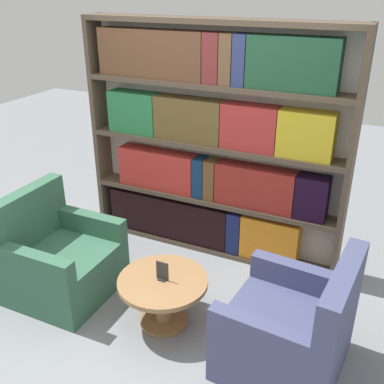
{
  "coord_description": "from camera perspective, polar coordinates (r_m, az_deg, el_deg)",
  "views": [
    {
      "loc": [
        1.62,
        -2.52,
        2.65
      ],
      "look_at": [
        0.12,
        0.67,
        0.99
      ],
      "focal_mm": 42.0,
      "sensor_mm": 36.0,
      "label": 1
    }
  ],
  "objects": [
    {
      "name": "armchair_right",
      "position": [
        3.52,
        12.44,
        -16.91
      ],
      "size": [
        0.91,
        0.94,
        0.97
      ],
      "rotation": [
        0.0,
        0.0,
        -1.65
      ],
      "color": "#42476B",
      "rests_on": "ground_plane"
    },
    {
      "name": "ground_plane",
      "position": [
        4.0,
        -5.81,
        -16.43
      ],
      "size": [
        14.0,
        14.0,
        0.0
      ],
      "primitive_type": "plane",
      "color": "gray"
    },
    {
      "name": "table_sign",
      "position": [
        3.7,
        -3.78,
        -10.13
      ],
      "size": [
        0.11,
        0.06,
        0.17
      ],
      "color": "black",
      "rests_on": "coffee_table"
    },
    {
      "name": "bookshelf",
      "position": [
        4.49,
        2.5,
        5.86
      ],
      "size": [
        2.68,
        0.3,
        2.36
      ],
      "color": "silver",
      "rests_on": "ground_plane"
    },
    {
      "name": "armchair_left",
      "position": [
        4.35,
        -16.46,
        -8.36
      ],
      "size": [
        0.85,
        0.88,
        0.97
      ],
      "rotation": [
        0.0,
        0.0,
        1.58
      ],
      "color": "#336047",
      "rests_on": "ground_plane"
    },
    {
      "name": "coffee_table",
      "position": [
        3.82,
        -3.69,
        -12.54
      ],
      "size": [
        0.75,
        0.75,
        0.44
      ],
      "color": "olive",
      "rests_on": "ground_plane"
    }
  ]
}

